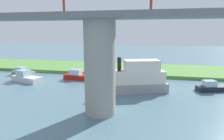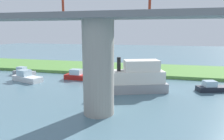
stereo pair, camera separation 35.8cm
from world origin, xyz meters
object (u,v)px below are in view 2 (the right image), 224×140
Objects in this scene: person_on_bank at (134,67)px; pontoon_yellow at (212,87)px; motorboat_red at (27,77)px; mooring_post at (127,70)px; skiff_small at (79,76)px; bridge_pylon at (98,68)px; riverboat_paddlewheel at (135,79)px; motorboat_white at (24,72)px.

pontoon_yellow is at bearing 141.03° from person_on_bank.
motorboat_red is at bearing 33.48° from person_on_bank.
skiff_small is at bearing 32.95° from mooring_post.
person_on_bank is at bearing -91.63° from bridge_pylon.
person_on_bank is 17.98m from motorboat_red.
bridge_pylon is 1.76× the size of skiff_small.
mooring_post is 0.11× the size of riverboat_paddlewheel.
bridge_pylon is 0.95× the size of riverboat_paddlewheel.
bridge_pylon is 1.60× the size of motorboat_red.
motorboat_white is (3.61, -4.17, -0.12)m from motorboat_red.
person_on_bank is 0.33× the size of motorboat_white.
skiff_small is (18.94, -2.16, 0.08)m from pontoon_yellow.
person_on_bank is at bearing -162.84° from motorboat_white.
skiff_small is at bearing 41.64° from person_on_bank.
riverboat_paddlewheel is 21.05m from motorboat_white.
mooring_post is 13.76m from pontoon_yellow.
riverboat_paddlewheel is at bearing 105.60° from mooring_post.
riverboat_paddlewheel reaches higher than person_on_bank.
motorboat_red is at bearing -5.16° from riverboat_paddlewheel.
pontoon_yellow is 26.19m from motorboat_red.
riverboat_paddlewheel is 10.48m from skiff_small.
bridge_pylon is at bearing 88.37° from person_on_bank.
motorboat_white is (20.24, -5.67, -1.13)m from riverboat_paddlewheel.
riverboat_paddlewheel is (-1.65, 11.41, 0.41)m from person_on_bank.
riverboat_paddlewheel is at bearing 174.84° from motorboat_red.
person_on_bank is 0.32× the size of pontoon_yellow.
skiff_small is at bearing -59.92° from bridge_pylon.
mooring_post is 9.35m from riverboat_paddlewheel.
bridge_pylon reaches higher than pontoon_yellow.
motorboat_red is at bearing -33.11° from bridge_pylon.
riverboat_paddlewheel is (-2.51, 8.99, 0.62)m from mooring_post.
mooring_post is 0.23× the size of motorboat_white.
skiff_small is at bearing -157.35° from motorboat_red.
motorboat_red is at bearing 27.92° from mooring_post.
motorboat_red is (16.63, -1.50, -1.01)m from riverboat_paddlewheel.
bridge_pylon is at bearing 120.08° from skiff_small.
bridge_pylon is 19.57m from person_on_bank.
skiff_small is (7.20, -12.43, -3.69)m from bridge_pylon.
motorboat_white is at bearing -6.06° from skiff_small.
skiff_small is at bearing 173.94° from motorboat_white.
riverboat_paddlewheel is at bearing 13.90° from pontoon_yellow.
riverboat_paddlewheel reaches higher than motorboat_white.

